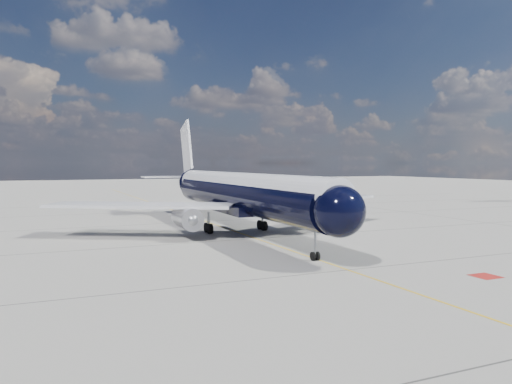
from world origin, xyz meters
TOP-DOWN VIEW (x-y plane):
  - ground at (0.00, 30.00)m, footprint 320.00×320.00m
  - taxiway_centerline at (0.00, 25.00)m, footprint 0.16×160.00m
  - red_marking at (6.80, -10.00)m, footprint 1.60×1.60m
  - main_airliner at (0.05, 15.09)m, footprint 37.09×45.10m

SIDE VIEW (x-z plane):
  - ground at x=0.00m, z-range 0.00..0.00m
  - taxiway_centerline at x=0.00m, z-range 0.00..0.01m
  - red_marking at x=6.80m, z-range 0.00..0.01m
  - main_airliner at x=0.05m, z-range -2.47..10.57m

